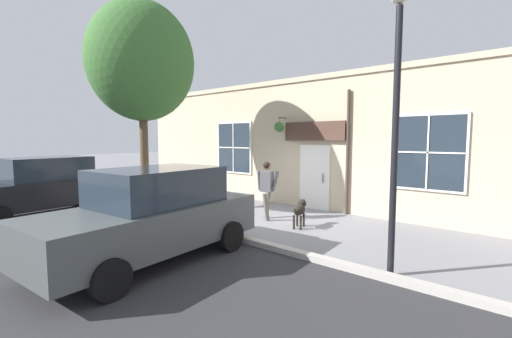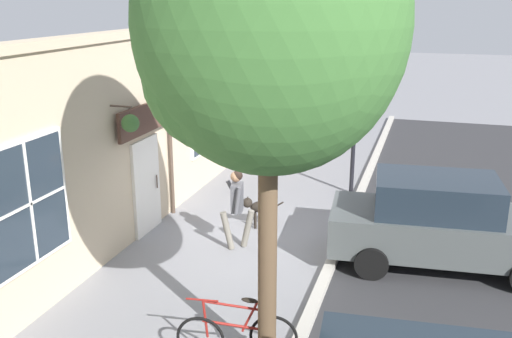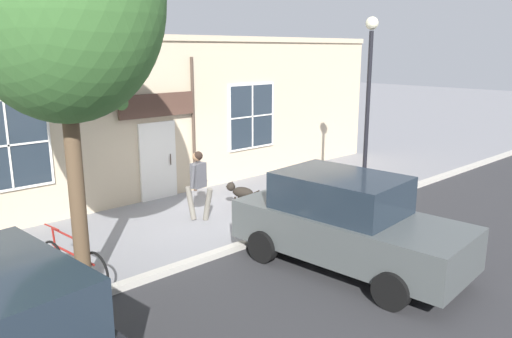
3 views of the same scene
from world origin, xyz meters
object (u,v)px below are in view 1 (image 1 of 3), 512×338
street_lamp (397,89)px  fire_hydrant (119,193)px  parked_car_mid_block (152,215)px  street_tree_by_curb (144,66)px  leaning_bicycle (159,198)px  parked_car_nearest_curb (41,186)px  pedestrian_walking (267,185)px  dog_on_leash (300,209)px

street_lamp → fire_hydrant: 9.92m
parked_car_mid_block → fire_hydrant: (-2.33, -5.85, -0.48)m
street_tree_by_curb → parked_car_mid_block: 5.97m
leaning_bicycle → parked_car_nearest_curb: size_ratio=0.38×
pedestrian_walking → dog_on_leash: pedestrian_walking is taller
parked_car_nearest_curb → street_lamp: street_lamp is taller
dog_on_leash → street_lamp: street_lamp is taller
dog_on_leash → street_tree_by_curb: 6.49m
street_lamp → leaning_bicycle: bearing=-93.8°
dog_on_leash → fire_hydrant: (1.53, -6.61, -0.08)m
dog_on_leash → leaning_bicycle: size_ratio=0.55×
leaning_bicycle → parked_car_mid_block: size_ratio=0.38×
parked_car_nearest_curb → fire_hydrant: parked_car_nearest_curb is taller
leaning_bicycle → dog_on_leash: bearing=103.2°
dog_on_leash → street_lamp: (1.63, 2.93, 2.63)m
leaning_bicycle → parked_car_nearest_curb: 3.42m
leaning_bicycle → street_lamp: bearing=86.2°
leaning_bicycle → pedestrian_walking: bearing=109.0°
leaning_bicycle → fire_hydrant: leaning_bicycle is taller
street_tree_by_curb → fire_hydrant: size_ratio=8.43×
street_tree_by_curb → leaning_bicycle: street_tree_by_curb is taller
street_tree_by_curb → dog_on_leash: bearing=107.1°
street_tree_by_curb → leaning_bicycle: (-0.37, 0.06, -4.18)m
parked_car_mid_block → street_lamp: size_ratio=0.93×
pedestrian_walking → parked_car_mid_block: parked_car_mid_block is taller
parked_car_mid_block → street_lamp: (-2.23, 3.69, 2.23)m
pedestrian_walking → parked_car_mid_block: 4.00m
pedestrian_walking → parked_car_nearest_curb: bearing=-53.8°
pedestrian_walking → parked_car_mid_block: (3.97, 0.43, -0.12)m
street_tree_by_curb → leaning_bicycle: 4.20m
leaning_bicycle → parked_car_nearest_curb: bearing=-34.6°
pedestrian_walking → leaning_bicycle: (1.23, -3.57, -0.62)m
pedestrian_walking → dog_on_leash: bearing=84.4°
street_lamp → street_tree_by_curb: bearing=-91.1°
pedestrian_walking → leaning_bicycle: bearing=-71.0°
dog_on_leash → pedestrian_walking: bearing=-95.6°
parked_car_nearest_curb → pedestrian_walking: bearing=126.2°
leaning_bicycle → fire_hydrant: bearing=-77.3°
street_tree_by_curb → pedestrian_walking: bearing=113.8°
street_tree_by_curb → street_lamp: bearing=88.9°
dog_on_leash → street_tree_by_curb: (1.48, -4.82, 4.08)m
leaning_bicycle → street_tree_by_curb: bearing=-9.2°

